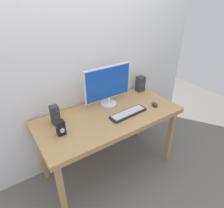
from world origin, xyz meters
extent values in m
plane|color=slate|center=(0.00, 0.00, 0.00)|extent=(6.00, 6.00, 0.00)
cube|color=silver|center=(0.00, 0.40, 1.50)|extent=(3.00, 0.04, 3.00)
cube|color=tan|center=(0.00, 0.00, 0.75)|extent=(1.53, 0.71, 0.05)
cube|color=tan|center=(-0.70, -0.29, 0.36)|extent=(0.05, 0.05, 0.72)
cube|color=tan|center=(0.70, -0.29, 0.36)|extent=(0.05, 0.05, 0.72)
cube|color=tan|center=(-0.70, 0.29, 0.36)|extent=(0.05, 0.05, 0.72)
cube|color=tan|center=(0.70, 0.29, 0.36)|extent=(0.05, 0.05, 0.72)
cylinder|color=silver|center=(0.12, 0.19, 0.78)|extent=(0.18, 0.18, 0.02)
cylinder|color=silver|center=(0.12, 0.19, 0.83)|extent=(0.04, 0.04, 0.07)
cube|color=silver|center=(0.12, 0.20, 1.04)|extent=(0.57, 0.02, 0.38)
cube|color=blue|center=(0.12, 0.19, 1.04)|extent=(0.55, 0.01, 0.35)
cube|color=#232328|center=(0.17, -0.11, 0.79)|extent=(0.43, 0.14, 0.03)
cube|color=silver|center=(0.17, -0.11, 0.80)|extent=(0.40, 0.12, 0.00)
ellipsoid|color=#333338|center=(0.53, -0.13, 0.79)|extent=(0.08, 0.11, 0.04)
cube|color=#333338|center=(0.65, 0.26, 0.87)|extent=(0.09, 0.09, 0.20)
cylinder|color=#3F3F44|center=(0.65, 0.21, 0.87)|extent=(0.06, 0.00, 0.06)
cube|color=#333338|center=(-0.52, 0.16, 0.87)|extent=(0.08, 0.08, 0.19)
cylinder|color=#3F3F44|center=(-0.52, 0.12, 0.87)|extent=(0.05, 0.00, 0.05)
cube|color=black|center=(-0.54, -0.03, 0.85)|extent=(0.07, 0.06, 0.15)
cylinder|color=silver|center=(-0.54, -0.06, 0.84)|extent=(0.04, 0.01, 0.04)
camera|label=1|loc=(-0.96, -1.47, 1.92)|focal=31.70mm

